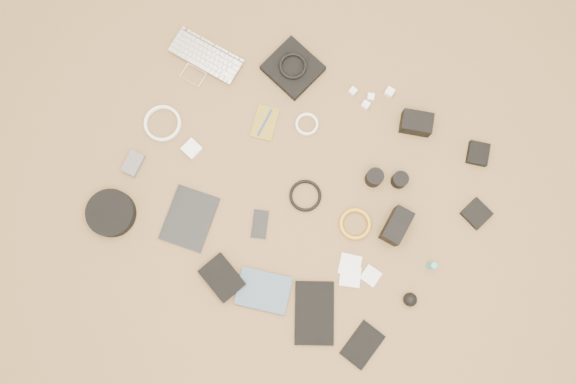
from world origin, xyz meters
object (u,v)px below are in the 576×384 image
at_px(tablet, 190,218).
at_px(paperback, 259,310).
at_px(dslr_camera, 416,123).
at_px(phone, 260,224).
at_px(laptop, 201,65).
at_px(headphone_case, 111,213).

height_order(tablet, paperback, paperback).
xyz_separation_m(dslr_camera, tablet, (-0.63, -0.72, -0.03)).
bearing_deg(paperback, phone, 12.66).
height_order(dslr_camera, tablet, dslr_camera).
distance_m(laptop, phone, 0.69).
height_order(tablet, phone, tablet).
xyz_separation_m(dslr_camera, headphone_case, (-0.91, -0.84, -0.01)).
bearing_deg(headphone_case, paperback, -6.70).
distance_m(phone, headphone_case, 0.57).
distance_m(dslr_camera, headphone_case, 1.23).
xyz_separation_m(dslr_camera, phone, (-0.38, -0.62, -0.03)).
distance_m(dslr_camera, phone, 0.73).
xyz_separation_m(laptop, tablet, (0.25, -0.57, -0.01)).
bearing_deg(phone, laptop, 117.30).
xyz_separation_m(phone, paperback, (0.14, -0.29, 0.01)).
distance_m(tablet, headphone_case, 0.30).
bearing_deg(phone, dslr_camera, 39.40).
relative_size(laptop, headphone_case, 1.61).
relative_size(dslr_camera, tablet, 0.53).
bearing_deg(dslr_camera, tablet, -146.83).
bearing_deg(dslr_camera, headphone_case, -153.01).
bearing_deg(tablet, laptop, 106.32).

